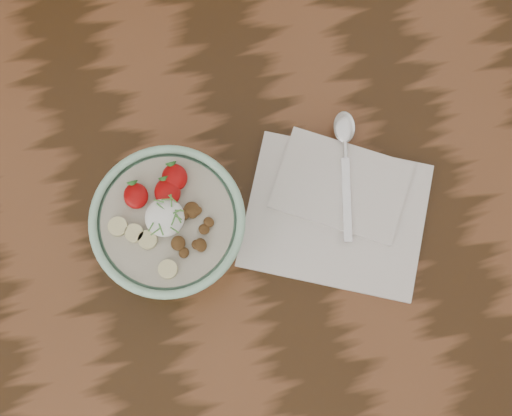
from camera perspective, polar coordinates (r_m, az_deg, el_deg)
The scene contains 4 objects.
table at distance 103.61cm, azimuth 0.74°, elevation -0.08°, with size 160.00×90.00×75.00cm.
breakfast_bowl at distance 87.88cm, azimuth -6.85°, elevation -1.47°, with size 18.51×18.51×12.15cm.
napkin at distance 94.08cm, azimuth 6.49°, elevation -0.08°, with size 28.96×27.06×1.42cm.
spoon at distance 95.20cm, azimuth 7.12°, elevation 5.03°, with size 6.44×17.61×0.93cm.
Camera 1 is at (-7.07, -20.97, 166.92)cm, focal length 50.00 mm.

